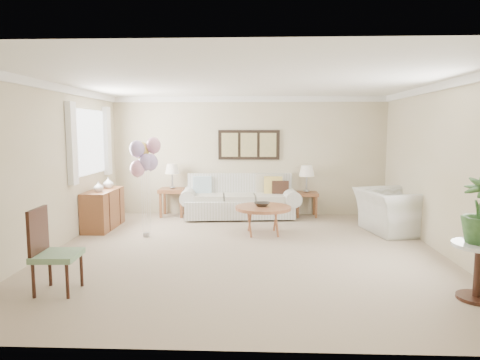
{
  "coord_description": "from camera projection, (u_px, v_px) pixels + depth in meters",
  "views": [
    {
      "loc": [
        0.19,
        -6.45,
        1.88
      ],
      "look_at": [
        -0.1,
        0.6,
        1.05
      ],
      "focal_mm": 32.0,
      "sensor_mm": 36.0,
      "label": 1
    }
  ],
  "objects": [
    {
      "name": "accent_chair",
      "position": [
        51.0,
        249.0,
        4.93
      ],
      "size": [
        0.51,
        0.51,
        0.99
      ],
      "color": "gray",
      "rests_on": "ground"
    },
    {
      "name": "lamp_left",
      "position": [
        172.0,
        170.0,
        9.25
      ],
      "size": [
        0.31,
        0.31,
        0.54
      ],
      "color": "gray",
      "rests_on": "end_table_left"
    },
    {
      "name": "end_table_left",
      "position": [
        173.0,
        193.0,
        9.31
      ],
      "size": [
        0.56,
        0.51,
        0.61
      ],
      "color": "brown",
      "rests_on": "ground"
    },
    {
      "name": "lamp_right",
      "position": [
        307.0,
        172.0,
        9.22
      ],
      "size": [
        0.33,
        0.33,
        0.59
      ],
      "color": "gray",
      "rests_on": "end_table_right"
    },
    {
      "name": "coffee_table",
      "position": [
        263.0,
        209.0,
        7.69
      ],
      "size": [
        1.01,
        1.01,
        0.51
      ],
      "color": "#92563B",
      "rests_on": "ground"
    },
    {
      "name": "vase_white",
      "position": [
        99.0,
        187.0,
        7.88
      ],
      "size": [
        0.24,
        0.24,
        0.19
      ],
      "primitive_type": "imported",
      "rotation": [
        0.0,
        0.0,
        0.41
      ],
      "color": "silver",
      "rests_on": "credenza"
    },
    {
      "name": "room_shell",
      "position": [
        238.0,
        146.0,
        6.53
      ],
      "size": [
        6.04,
        6.04,
        2.6
      ],
      "color": "beige",
      "rests_on": "ground"
    },
    {
      "name": "decor_bowl",
      "position": [
        262.0,
        204.0,
        7.7
      ],
      "size": [
        0.3,
        0.3,
        0.07
      ],
      "primitive_type": "imported",
      "rotation": [
        0.0,
        0.0,
        -0.03
      ],
      "color": "#28241E",
      "rests_on": "coffee_table"
    },
    {
      "name": "end_table_right",
      "position": [
        306.0,
        196.0,
        9.28
      ],
      "size": [
        0.49,
        0.44,
        0.53
      ],
      "color": "brown",
      "rests_on": "ground"
    },
    {
      "name": "vase_sage",
      "position": [
        108.0,
        183.0,
        8.39
      ],
      "size": [
        0.2,
        0.2,
        0.21
      ],
      "primitive_type": "imported",
      "rotation": [
        0.0,
        0.0,
        -0.01
      ],
      "color": "silver",
      "rests_on": "credenza"
    },
    {
      "name": "balloon_cluster",
      "position": [
        144.0,
        157.0,
        7.36
      ],
      "size": [
        0.49,
        0.45,
        1.76
      ],
      "color": "gray",
      "rests_on": "ground"
    },
    {
      "name": "armchair",
      "position": [
        392.0,
        211.0,
        7.83
      ],
      "size": [
        1.3,
        1.41,
        0.79
      ],
      "primitive_type": "imported",
      "rotation": [
        0.0,
        0.0,
        1.79
      ],
      "color": "silver",
      "rests_on": "ground"
    },
    {
      "name": "sofa",
      "position": [
        240.0,
        200.0,
        9.2
      ],
      "size": [
        2.6,
        1.15,
        0.93
      ],
      "color": "silver",
      "rests_on": "ground"
    },
    {
      "name": "wall_art_triptych",
      "position": [
        249.0,
        145.0,
        9.39
      ],
      "size": [
        1.35,
        0.06,
        0.65
      ],
      "color": "black",
      "rests_on": "ground"
    },
    {
      "name": "ground_plane",
      "position": [
        245.0,
        252.0,
        6.63
      ],
      "size": [
        6.0,
        6.0,
        0.0
      ],
      "primitive_type": "plane",
      "color": "tan"
    },
    {
      "name": "side_table",
      "position": [
        479.0,
        257.0,
        4.71
      ],
      "size": [
        0.59,
        0.59,
        0.64
      ],
      "color": "silver",
      "rests_on": "ground"
    },
    {
      "name": "credenza",
      "position": [
        103.0,
        209.0,
        8.18
      ],
      "size": [
        0.46,
        1.2,
        0.74
      ],
      "color": "brown",
      "rests_on": "ground"
    }
  ]
}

